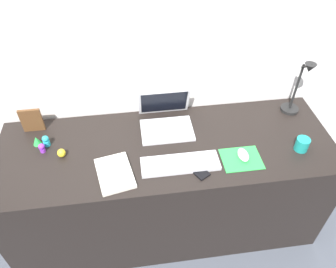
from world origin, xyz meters
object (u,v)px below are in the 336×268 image
Objects in this scene: desk_lamp at (299,89)px; toy_figurine_green at (37,141)px; toy_figurine_yellow at (62,153)px; picture_frame at (32,120)px; notebook_pad at (115,173)px; coffee_mug at (302,144)px; keyboard at (180,164)px; cell_phone at (198,170)px; toy_figurine_cyan at (46,141)px; toy_figurine_purple at (42,148)px; laptop at (166,117)px; mouse at (243,155)px.

toy_figurine_green is at bearing -177.36° from desk_lamp.
toy_figurine_yellow is 0.92× the size of toy_figurine_green.
notebook_pad is at bearing -41.30° from picture_frame.
toy_figurine_green is (-1.44, 0.24, -0.01)m from coffee_mug.
keyboard is 3.20× the size of cell_phone.
desk_lamp is 1.52m from toy_figurine_green.
toy_figurine_green is at bearing 170.63° from coffee_mug.
keyboard is 1.11× the size of desk_lamp.
desk_lamp is 0.35m from coffee_mug.
toy_figurine_green is (-0.42, 0.28, 0.02)m from notebook_pad.
toy_figurine_cyan reaches higher than cell_phone.
picture_frame is 0.13m from toy_figurine_green.
desk_lamp reaches higher than toy_figurine_cyan.
toy_figurine_purple is (0.07, -0.18, -0.04)m from picture_frame.
notebook_pad is 0.44m from toy_figurine_purple.
laptop is 0.61m from toy_figurine_yellow.
toy_figurine_purple is at bearing -59.19° from toy_figurine_green.
cell_phone is 0.98m from picture_frame.
desk_lamp is at bearing 7.52° from toy_figurine_yellow.
toy_figurine_green is (0.03, -0.12, -0.05)m from picture_frame.
laptop is at bearing 5.29° from toy_figurine_green.
toy_figurine_yellow is at bearing -37.34° from toy_figurine_green.
keyboard is at bearing -8.37° from notebook_pad.
cell_phone is 0.73m from toy_figurine_yellow.
toy_figurine_green is (-0.05, 0.02, -0.01)m from toy_figurine_cyan.
keyboard is 4.27× the size of mouse.
toy_figurine_yellow reaches higher than keyboard.
coffee_mug is 1.46m from toy_figurine_green.
notebook_pad is at bearing -162.24° from desk_lamp.
toy_figurine_purple reaches higher than toy_figurine_yellow.
desk_lamp is at bearing 2.64° from toy_figurine_green.
coffee_mug reaches higher than toy_figurine_green.
cell_phone is 0.79m from desk_lamp.
cell_phone is 0.85m from toy_figurine_purple.
desk_lamp is at bearing -0.31° from cell_phone.
keyboard is at bearing -25.70° from picture_frame.
cell_phone is 0.42m from notebook_pad.
cell_phone is at bearing -150.26° from desk_lamp.
toy_figurine_purple reaches higher than toy_figurine_green.
toy_figurine_purple reaches higher than mouse.
mouse is 0.26m from cell_phone.
toy_figurine_yellow is (-0.70, 0.20, 0.02)m from cell_phone.
coffee_mug reaches higher than keyboard.
picture_frame is at bearing 110.75° from toy_figurine_purple.
coffee_mug is 1.12× the size of toy_figurine_cyan.
laptop is at bearing 37.24° from notebook_pad.
toy_figurine_green is 0.94× the size of toy_figurine_purple.
toy_figurine_purple is at bearing -174.83° from desk_lamp.
toy_figurine_green reaches higher than keyboard.
laptop reaches higher than keyboard.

